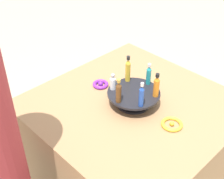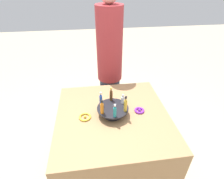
{
  "view_description": "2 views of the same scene",
  "coord_description": "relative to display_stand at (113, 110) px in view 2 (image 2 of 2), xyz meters",
  "views": [
    {
      "loc": [
        0.84,
        -0.98,
        1.81
      ],
      "look_at": [
        -0.01,
        -0.14,
        0.96
      ],
      "focal_mm": 50.0,
      "sensor_mm": 36.0,
      "label": 1
    },
    {
      "loc": [
        0.17,
        1.15,
        1.83
      ],
      "look_at": [
        -0.01,
        -0.15,
        0.96
      ],
      "focal_mm": 28.0,
      "sensor_mm": 36.0,
      "label": 2
    }
  ],
  "objects": [
    {
      "name": "ground_plane",
      "position": [
        0.0,
        0.0,
        -0.85
      ],
      "size": [
        12.0,
        12.0,
        0.0
      ],
      "primitive_type": "plane",
      "color": "tan"
    },
    {
      "name": "party_table",
      "position": [
        0.0,
        0.0,
        -0.45
      ],
      "size": [
        0.98,
        0.98,
        0.8
      ],
      "color": "#9E754C",
      "rests_on": "ground_plane"
    },
    {
      "name": "display_stand",
      "position": [
        0.0,
        0.0,
        0.0
      ],
      "size": [
        0.27,
        0.27,
        0.08
      ],
      "color": "black",
      "rests_on": "party_table"
    },
    {
      "name": "bottle_blue",
      "position": [
        0.1,
        -0.06,
        0.09
      ],
      "size": [
        0.03,
        0.03,
        0.13
      ],
      "color": "#234CAD",
      "rests_on": "display_stand"
    },
    {
      "name": "bottle_orange",
      "position": [
        0.1,
        0.06,
        0.09
      ],
      "size": [
        0.03,
        0.03,
        0.13
      ],
      "color": "orange",
      "rests_on": "display_stand"
    },
    {
      "name": "bottle_teal",
      "position": [
        0.0,
        0.11,
        0.08
      ],
      "size": [
        0.03,
        0.03,
        0.12
      ],
      "color": "teal",
      "rests_on": "display_stand"
    },
    {
      "name": "bottle_gold",
      "position": [
        -0.1,
        0.06,
        0.1
      ],
      "size": [
        0.03,
        0.03,
        0.15
      ],
      "color": "gold",
      "rests_on": "display_stand"
    },
    {
      "name": "bottle_clear",
      "position": [
        -0.1,
        -0.06,
        0.07
      ],
      "size": [
        0.03,
        0.03,
        0.09
      ],
      "color": "silver",
      "rests_on": "display_stand"
    },
    {
      "name": "bottle_brown",
      "position": [
        -0.0,
        -0.11,
        0.09
      ],
      "size": [
        0.03,
        0.03,
        0.13
      ],
      "color": "brown",
      "rests_on": "display_stand"
    },
    {
      "name": "ribbon_bow_purple",
      "position": [
        -0.24,
        -0.01,
        -0.04
      ],
      "size": [
        0.09,
        0.09,
        0.03
      ],
      "color": "purple",
      "rests_on": "party_table"
    },
    {
      "name": "ribbon_bow_gold",
      "position": [
        0.24,
        0.01,
        -0.04
      ],
      "size": [
        0.1,
        0.1,
        0.02
      ],
      "color": "gold",
      "rests_on": "party_table"
    },
    {
      "name": "person_figure",
      "position": [
        -0.07,
        -0.77,
        0.04
      ],
      "size": [
        0.3,
        0.3,
        1.75
      ],
      "rotation": [
        0.0,
        0.0,
        1.48
      ],
      "color": "#282D42",
      "rests_on": "ground_plane"
    }
  ]
}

